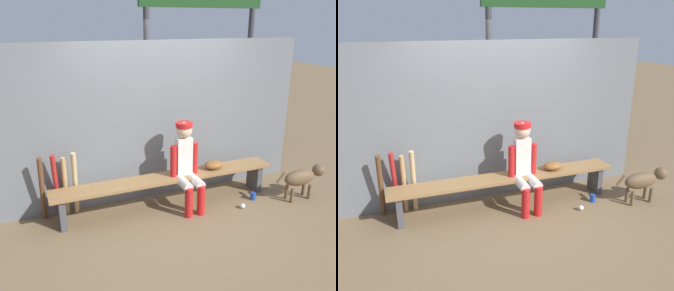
{
  "view_description": "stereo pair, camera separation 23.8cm",
  "coord_description": "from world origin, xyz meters",
  "views": [
    {
      "loc": [
        -1.7,
        -4.15,
        2.47
      ],
      "look_at": [
        0.0,
        0.0,
        0.91
      ],
      "focal_mm": 38.05,
      "sensor_mm": 36.0,
      "label": 1
    },
    {
      "loc": [
        -1.47,
        -4.24,
        2.47
      ],
      "look_at": [
        0.0,
        0.0,
        0.91
      ],
      "focal_mm": 38.05,
      "sensor_mm": 36.0,
      "label": 2
    }
  ],
  "objects": [
    {
      "name": "cup_on_bench",
      "position": [
        0.4,
        -0.0,
        0.51
      ],
      "size": [
        0.08,
        0.08,
        0.11
      ],
      "primitive_type": "cylinder",
      "color": "red",
      "rests_on": "dugout_bench"
    },
    {
      "name": "scoreboard",
      "position": [
        1.15,
        1.22,
        2.71
      ],
      "size": [
        2.4,
        0.27,
        3.81
      ],
      "color": "#3F3F42",
      "rests_on": "ground_plane"
    },
    {
      "name": "dugout_bench",
      "position": [
        0.0,
        0.0,
        0.37
      ],
      "size": [
        3.18,
        0.36,
        0.46
      ],
      "color": "olive",
      "rests_on": "ground_plane"
    },
    {
      "name": "cup_on_ground",
      "position": [
        1.23,
        -0.3,
        0.06
      ],
      "size": [
        0.08,
        0.08,
        0.11
      ],
      "primitive_type": "cylinder",
      "color": "#1E47AD",
      "rests_on": "ground_plane"
    },
    {
      "name": "bat_aluminum_red",
      "position": [
        -1.46,
        0.29,
        0.45
      ],
      "size": [
        0.09,
        0.26,
        0.91
      ],
      "primitive_type": "cylinder",
      "rotation": [
        0.21,
        0.0,
        -0.12
      ],
      "color": "#B22323",
      "rests_on": "ground_plane"
    },
    {
      "name": "baseball",
      "position": [
        0.94,
        -0.46,
        0.04
      ],
      "size": [
        0.07,
        0.07,
        0.07
      ],
      "primitive_type": "sphere",
      "color": "white",
      "rests_on": "ground_plane"
    },
    {
      "name": "player_seated",
      "position": [
        0.23,
        -0.11,
        0.65
      ],
      "size": [
        0.41,
        0.55,
        1.2
      ],
      "color": "silver",
      "rests_on": "ground_plane"
    },
    {
      "name": "dog",
      "position": [
        1.9,
        -0.52,
        0.34
      ],
      "size": [
        0.84,
        0.2,
        0.49
      ],
      "color": "brown",
      "rests_on": "ground_plane"
    },
    {
      "name": "bat_wood_tan",
      "position": [
        -1.34,
        0.29,
        0.42
      ],
      "size": [
        0.07,
        0.15,
        0.84
      ],
      "primitive_type": "cylinder",
      "rotation": [
        0.09,
        0.0,
        0.07
      ],
      "color": "tan",
      "rests_on": "ground_plane"
    },
    {
      "name": "baseball_glove",
      "position": [
        0.71,
        0.0,
        0.52
      ],
      "size": [
        0.28,
        0.2,
        0.12
      ],
      "primitive_type": "ellipsoid",
      "color": "brown",
      "rests_on": "dugout_bench"
    },
    {
      "name": "bat_wood_dark",
      "position": [
        -1.63,
        0.23,
        0.46
      ],
      "size": [
        0.08,
        0.24,
        0.91
      ],
      "primitive_type": "cylinder",
      "rotation": [
        0.19,
        0.0,
        0.09
      ],
      "color": "brown",
      "rests_on": "ground_plane"
    },
    {
      "name": "ground_plane",
      "position": [
        0.0,
        0.0,
        0.0
      ],
      "size": [
        30.0,
        30.0,
        0.0
      ],
      "primitive_type": "plane",
      "color": "brown"
    },
    {
      "name": "bat_wood_natural",
      "position": [
        -1.22,
        0.24,
        0.46
      ],
      "size": [
        0.06,
        0.22,
        0.92
      ],
      "primitive_type": "cylinder",
      "rotation": [
        0.17,
        0.0,
        -0.0
      ],
      "color": "tan",
      "rests_on": "ground_plane"
    },
    {
      "name": "chainlink_fence",
      "position": [
        0.0,
        0.39,
        1.12
      ],
      "size": [
        4.53,
        0.03,
        2.24
      ],
      "primitive_type": "cube",
      "color": "slate",
      "rests_on": "ground_plane"
    }
  ]
}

